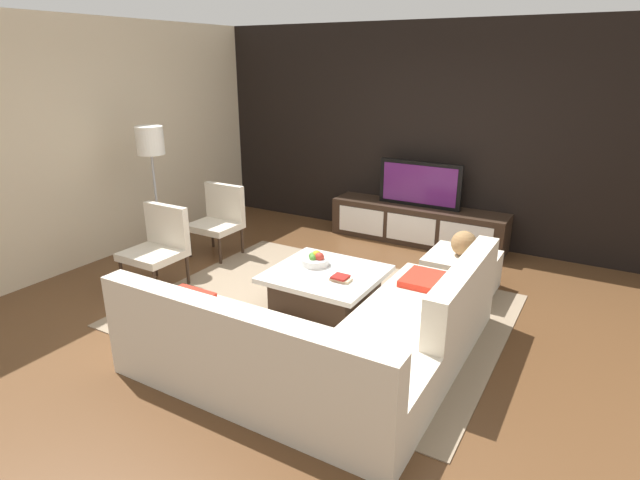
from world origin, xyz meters
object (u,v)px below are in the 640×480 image
at_px(coffee_table, 326,288).
at_px(decorative_ball, 464,243).
at_px(accent_chair_near, 159,242).
at_px(accent_chair_far, 219,216).
at_px(television, 420,184).
at_px(book_stack, 341,278).
at_px(floor_lamp, 151,149).
at_px(ottoman, 461,273).
at_px(fruit_bowl, 315,260).
at_px(media_console, 417,224).
at_px(sectional_couch, 333,341).

xyz_separation_m(coffee_table, decorative_ball, (1.04, 1.06, 0.33)).
relative_size(accent_chair_near, accent_chair_far, 1.00).
relative_size(television, coffee_table, 1.05).
xyz_separation_m(coffee_table, accent_chair_far, (-1.90, 0.65, 0.29)).
bearing_deg(book_stack, floor_lamp, 174.84).
height_order(coffee_table, decorative_ball, decorative_ball).
height_order(ottoman, fruit_bowl, fruit_bowl).
xyz_separation_m(media_console, fruit_bowl, (-0.28, -2.19, 0.18)).
xyz_separation_m(media_console, decorative_ball, (0.94, -1.23, 0.28)).
bearing_deg(decorative_ball, media_console, 127.41).
xyz_separation_m(sectional_couch, book_stack, (-0.39, 0.84, 0.12)).
xyz_separation_m(floor_lamp, book_stack, (2.62, -0.24, -0.95)).
height_order(television, accent_chair_far, television).
xyz_separation_m(accent_chair_far, book_stack, (2.12, -0.77, -0.09)).
bearing_deg(ottoman, book_stack, -124.74).
height_order(television, coffee_table, television).
distance_m(accent_chair_far, decorative_ball, 2.97).
distance_m(sectional_couch, floor_lamp, 3.37).
relative_size(sectional_couch, decorative_ball, 9.01).
distance_m(television, fruit_bowl, 2.24).
bearing_deg(floor_lamp, accent_chair_far, 46.86).
relative_size(ottoman, book_stack, 3.58).
xyz_separation_m(media_console, television, (0.00, 0.00, 0.55)).
distance_m(television, sectional_couch, 3.34).
relative_size(sectional_couch, floor_lamp, 1.48).
xyz_separation_m(sectional_couch, decorative_ball, (0.43, 2.02, 0.25)).
relative_size(coffee_table, ottoman, 1.50).
distance_m(decorative_ball, book_stack, 1.44).
xyz_separation_m(sectional_couch, accent_chair_far, (-2.51, 1.61, 0.21)).
distance_m(sectional_couch, accent_chair_near, 2.50).
bearing_deg(sectional_couch, decorative_ball, 78.02).
height_order(television, sectional_couch, television).
bearing_deg(accent_chair_near, accent_chair_far, 89.09).
bearing_deg(accent_chair_far, ottoman, 0.07).
bearing_deg(media_console, coffee_table, -92.49).
relative_size(coffee_table, accent_chair_far, 1.21).
bearing_deg(book_stack, fruit_bowl, 151.52).
bearing_deg(coffee_table, media_console, 87.51).
distance_m(television, accent_chair_near, 3.34).
xyz_separation_m(sectional_couch, coffee_table, (-0.61, 0.96, -0.08)).
bearing_deg(decorative_ball, accent_chair_near, -152.58).
distance_m(coffee_table, accent_chair_near, 1.88).
height_order(media_console, accent_chair_far, accent_chair_far).
xyz_separation_m(fruit_bowl, decorative_ball, (1.22, 0.96, 0.10)).
relative_size(television, decorative_ball, 4.16).
relative_size(accent_chair_near, floor_lamp, 0.54).
bearing_deg(sectional_couch, floor_lamp, 160.26).
xyz_separation_m(coffee_table, floor_lamp, (-2.39, 0.12, 1.15)).
bearing_deg(television, accent_chair_far, -140.51).
distance_m(coffee_table, floor_lamp, 2.66).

